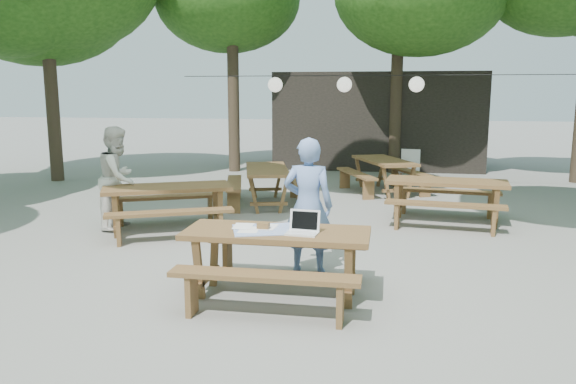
# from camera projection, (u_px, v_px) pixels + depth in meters

# --- Properties ---
(ground) EXTENTS (80.00, 80.00, 0.00)m
(ground) POSITION_uv_depth(u_px,v_px,m) (321.00, 266.00, 7.28)
(ground) COLOR slate
(ground) RESTS_ON ground
(pavilion) EXTENTS (6.00, 3.00, 2.80)m
(pavilion) POSITION_uv_depth(u_px,v_px,m) (378.00, 120.00, 17.13)
(pavilion) COLOR black
(pavilion) RESTS_ON ground
(main_picnic_table) EXTENTS (2.00, 1.58, 0.75)m
(main_picnic_table) POSITION_uv_depth(u_px,v_px,m) (277.00, 263.00, 6.13)
(main_picnic_table) COLOR brown
(main_picnic_table) RESTS_ON ground
(picnic_table_nw) EXTENTS (2.39, 2.23, 0.75)m
(picnic_table_nw) POSITION_uv_depth(u_px,v_px,m) (168.00, 208.00, 9.01)
(picnic_table_nw) COLOR brown
(picnic_table_nw) RESTS_ON ground
(picnic_table_ne) EXTENTS (2.08, 1.79, 0.75)m
(picnic_table_ne) POSITION_uv_depth(u_px,v_px,m) (446.00, 201.00, 9.61)
(picnic_table_ne) COLOR brown
(picnic_table_ne) RESTS_ON ground
(picnic_table_far_w) EXTENTS (2.01, 2.24, 0.75)m
(picnic_table_far_w) POSITION_uv_depth(u_px,v_px,m) (267.00, 186.00, 11.18)
(picnic_table_far_w) COLOR brown
(picnic_table_far_w) RESTS_ON ground
(picnic_table_far_e) EXTENTS (2.21, 2.37, 0.75)m
(picnic_table_far_e) POSITION_uv_depth(u_px,v_px,m) (383.00, 175.00, 12.59)
(picnic_table_far_e) COLOR brown
(picnic_table_far_e) RESTS_ON ground
(woman) EXTENTS (0.62, 0.42, 1.69)m
(woman) POSITION_uv_depth(u_px,v_px,m) (308.00, 206.00, 6.91)
(woman) COLOR #708FCC
(woman) RESTS_ON ground
(second_person) EXTENTS (0.67, 0.84, 1.68)m
(second_person) POSITION_uv_depth(u_px,v_px,m) (118.00, 178.00, 9.20)
(second_person) COLOR silver
(second_person) RESTS_ON ground
(plastic_chair) EXTENTS (0.51, 0.51, 0.90)m
(plastic_chair) POSITION_uv_depth(u_px,v_px,m) (409.00, 177.00, 13.22)
(plastic_chair) COLOR silver
(plastic_chair) RESTS_ON ground
(laptop) EXTENTS (0.36, 0.30, 0.24)m
(laptop) POSITION_uv_depth(u_px,v_px,m) (303.00, 227.00, 5.94)
(laptop) COLOR white
(laptop) RESTS_ON main_picnic_table
(tabletop_clutter) EXTENTS (0.79, 0.73, 0.08)m
(tabletop_clutter) POSITION_uv_depth(u_px,v_px,m) (262.00, 229.00, 6.10)
(tabletop_clutter) COLOR #3560B6
(tabletop_clutter) RESTS_ON main_picnic_table
(paper_lanterns) EXTENTS (9.00, 0.34, 0.38)m
(paper_lanterns) POSITION_uv_depth(u_px,v_px,m) (345.00, 84.00, 12.71)
(paper_lanterns) COLOR black
(paper_lanterns) RESTS_ON ground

